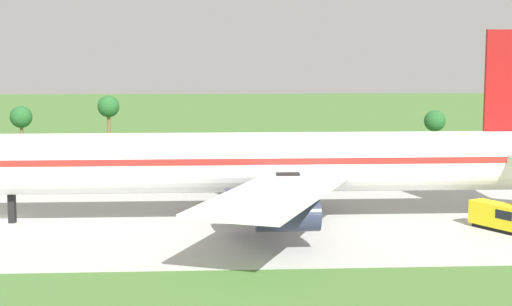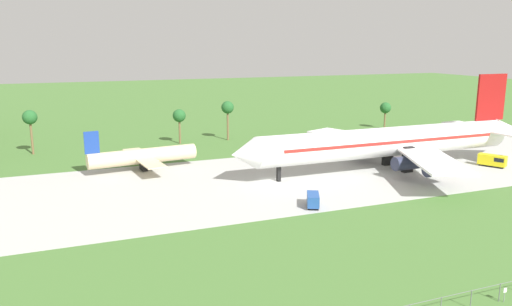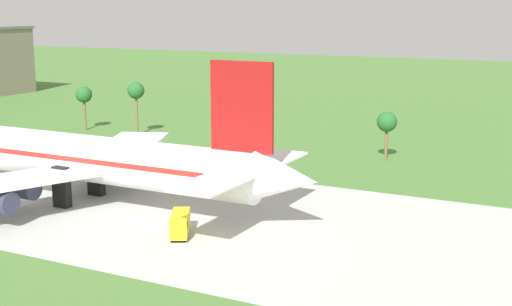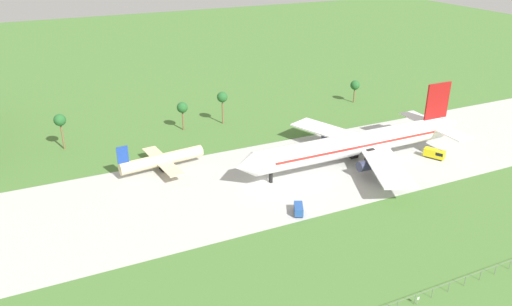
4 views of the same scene
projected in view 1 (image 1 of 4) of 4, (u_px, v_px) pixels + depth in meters
The scene contains 5 objects.
ground_plane at pixel (2, 219), 85.25m from camera, with size 600.00×600.00×0.00m, color #477233.
taxiway_strip at pixel (2, 219), 85.25m from camera, with size 320.00×44.00×0.02m.
jet_airliner at pixel (272, 163), 84.45m from camera, with size 75.25×53.14×20.52m.
catering_van at pixel (499, 216), 79.66m from camera, with size 4.60×6.18×2.77m.
palm_tree_row at pixel (89, 115), 128.47m from camera, with size 110.22×3.60×11.38m.
Camera 1 is at (22.61, -85.27, 17.47)m, focal length 55.00 mm.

